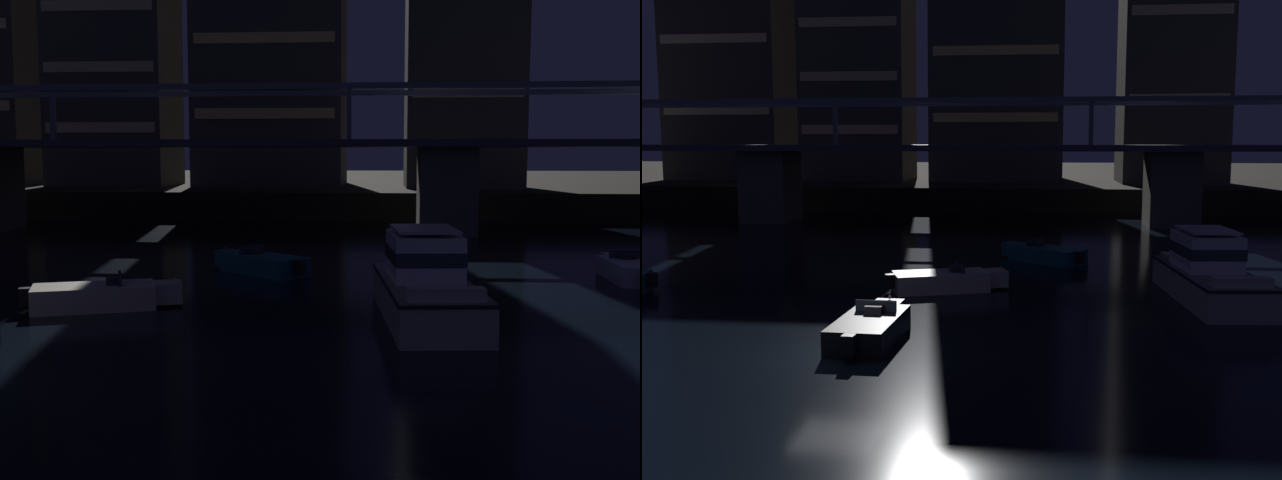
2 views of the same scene
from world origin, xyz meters
The scene contains 8 objects.
far_riverbank centered at (0.00, 83.70, 1.10)m, with size 240.00×80.00×2.20m, color black.
river_bridge centered at (0.00, 35.69, 4.32)m, with size 98.36×6.40×9.38m.
tower_west_tall centered at (-13.46, 56.91, 15.44)m, with size 10.69×8.72×26.78m.
tower_central centered at (1.14, 58.78, 18.32)m, with size 13.21×12.80×32.53m.
cabin_cruiser_near_left centered at (12.57, 9.47, 1.05)m, with size 3.42×9.29×2.79m.
speedboat_near_center centered at (21.33, 17.38, 0.41)m, with size 1.88×5.20×1.16m.
speedboat_far_left centered at (6.08, 18.00, 0.41)m, with size 4.56×4.19×1.16m.
speedboat_far_center centered at (1.95, 9.92, 0.41)m, with size 5.11×3.02×1.16m.
Camera 1 is at (11.16, -14.95, 5.10)m, focal length 43.86 mm.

